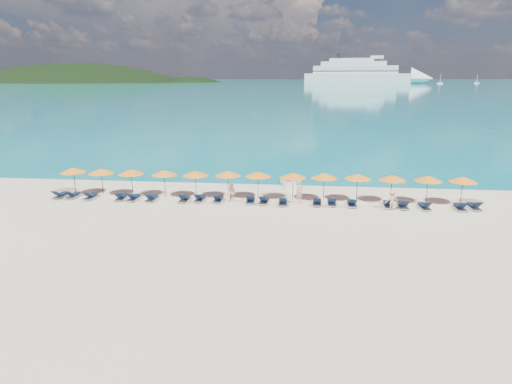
# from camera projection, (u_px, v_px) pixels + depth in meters

# --- Properties ---
(ground) EXTENTS (1400.00, 1400.00, 0.00)m
(ground) POSITION_uv_depth(u_px,v_px,m) (251.00, 221.00, 29.13)
(ground) COLOR beige
(sea) EXTENTS (1600.00, 1300.00, 0.01)m
(sea) POSITION_uv_depth(u_px,v_px,m) (299.00, 81.00, 662.27)
(sea) COLOR #1FA9B2
(sea) RESTS_ON ground
(headland_main) EXTENTS (374.00, 242.00, 126.50)m
(headland_main) POSITION_uv_depth(u_px,v_px,m) (79.00, 111.00, 586.87)
(headland_main) COLOR black
(headland_main) RESTS_ON ground
(headland_small) EXTENTS (162.00, 126.00, 85.50)m
(headland_small) POSITION_uv_depth(u_px,v_px,m) (189.00, 108.00, 590.43)
(headland_small) COLOR black
(headland_small) RESTS_ON ground
(cruise_ship) EXTENTS (151.25, 52.39, 41.62)m
(cruise_ship) POSITION_uv_depth(u_px,v_px,m) (368.00, 74.00, 514.93)
(cruise_ship) COLOR white
(cruise_ship) RESTS_ON ground
(sailboat_near) EXTENTS (5.74, 1.91, 10.52)m
(sailboat_near) POSITION_uv_depth(u_px,v_px,m) (440.00, 83.00, 482.71)
(sailboat_near) COLOR white
(sailboat_near) RESTS_ON ground
(sailboat_far) EXTENTS (5.34, 1.78, 9.79)m
(sailboat_far) POSITION_uv_depth(u_px,v_px,m) (477.00, 83.00, 501.73)
(sailboat_far) COLOR white
(sailboat_far) RESTS_ON ground
(jetski) EXTENTS (1.52, 2.47, 0.83)m
(jetski) POSITION_uv_depth(u_px,v_px,m) (288.00, 182.00, 38.21)
(jetski) COLOR white
(jetski) RESTS_ON ground
(beachgoer_a) EXTENTS (0.78, 0.78, 1.83)m
(beachgoer_a) POSITION_uv_depth(u_px,v_px,m) (299.00, 192.00, 32.77)
(beachgoer_a) COLOR tan
(beachgoer_a) RESTS_ON ground
(beachgoer_b) EXTENTS (0.86, 0.75, 1.54)m
(beachgoer_b) POSITION_uv_depth(u_px,v_px,m) (232.00, 193.00, 33.13)
(beachgoer_b) COLOR tan
(beachgoer_b) RESTS_ON ground
(beachgoer_c) EXTENTS (1.04, 0.61, 1.51)m
(beachgoer_c) POSITION_uv_depth(u_px,v_px,m) (392.00, 200.00, 31.26)
(beachgoer_c) COLOR tan
(beachgoer_c) RESTS_ON ground
(umbrella_0) EXTENTS (2.10, 2.10, 2.28)m
(umbrella_0) POSITION_uv_depth(u_px,v_px,m) (73.00, 170.00, 35.20)
(umbrella_0) COLOR black
(umbrella_0) RESTS_ON ground
(umbrella_1) EXTENTS (2.10, 2.10, 2.28)m
(umbrella_1) POSITION_uv_depth(u_px,v_px,m) (101.00, 171.00, 34.88)
(umbrella_1) COLOR black
(umbrella_1) RESTS_ON ground
(umbrella_2) EXTENTS (2.10, 2.10, 2.28)m
(umbrella_2) POSITION_uv_depth(u_px,v_px,m) (131.00, 172.00, 34.61)
(umbrella_2) COLOR black
(umbrella_2) RESTS_ON ground
(umbrella_3) EXTENTS (2.10, 2.10, 2.28)m
(umbrella_3) POSITION_uv_depth(u_px,v_px,m) (164.00, 173.00, 34.31)
(umbrella_3) COLOR black
(umbrella_3) RESTS_ON ground
(umbrella_4) EXTENTS (2.10, 2.10, 2.28)m
(umbrella_4) POSITION_uv_depth(u_px,v_px,m) (195.00, 173.00, 34.07)
(umbrella_4) COLOR black
(umbrella_4) RESTS_ON ground
(umbrella_5) EXTENTS (2.10, 2.10, 2.28)m
(umbrella_5) POSITION_uv_depth(u_px,v_px,m) (228.00, 173.00, 34.03)
(umbrella_5) COLOR black
(umbrella_5) RESTS_ON ground
(umbrella_6) EXTENTS (2.10, 2.10, 2.28)m
(umbrella_6) POSITION_uv_depth(u_px,v_px,m) (258.00, 174.00, 33.78)
(umbrella_6) COLOR black
(umbrella_6) RESTS_ON ground
(umbrella_7) EXTENTS (2.10, 2.10, 2.28)m
(umbrella_7) POSITION_uv_depth(u_px,v_px,m) (293.00, 175.00, 33.41)
(umbrella_7) COLOR black
(umbrella_7) RESTS_ON ground
(umbrella_8) EXTENTS (2.10, 2.10, 2.28)m
(umbrella_8) POSITION_uv_depth(u_px,v_px,m) (324.00, 176.00, 33.26)
(umbrella_8) COLOR black
(umbrella_8) RESTS_ON ground
(umbrella_9) EXTENTS (2.10, 2.10, 2.28)m
(umbrella_9) POSITION_uv_depth(u_px,v_px,m) (358.00, 176.00, 33.02)
(umbrella_9) COLOR black
(umbrella_9) RESTS_ON ground
(umbrella_10) EXTENTS (2.10, 2.10, 2.28)m
(umbrella_10) POSITION_uv_depth(u_px,v_px,m) (392.00, 178.00, 32.60)
(umbrella_10) COLOR black
(umbrella_10) RESTS_ON ground
(umbrella_11) EXTENTS (2.10, 2.10, 2.28)m
(umbrella_11) POSITION_uv_depth(u_px,v_px,m) (428.00, 178.00, 32.37)
(umbrella_11) COLOR black
(umbrella_11) RESTS_ON ground
(umbrella_12) EXTENTS (2.10, 2.10, 2.28)m
(umbrella_12) POSITION_uv_depth(u_px,v_px,m) (463.00, 179.00, 32.07)
(umbrella_12) COLOR black
(umbrella_12) RESTS_ON ground
(lounger_0) EXTENTS (0.77, 1.75, 0.66)m
(lounger_0) POSITION_uv_depth(u_px,v_px,m) (60.00, 195.00, 34.47)
(lounger_0) COLOR silver
(lounger_0) RESTS_ON ground
(lounger_1) EXTENTS (0.77, 1.75, 0.66)m
(lounger_1) POSITION_uv_depth(u_px,v_px,m) (73.00, 195.00, 34.45)
(lounger_1) COLOR silver
(lounger_1) RESTS_ON ground
(lounger_2) EXTENTS (0.78, 1.75, 0.66)m
(lounger_2) POSITION_uv_depth(u_px,v_px,m) (91.00, 196.00, 34.16)
(lounger_2) COLOR silver
(lounger_2) RESTS_ON ground
(lounger_3) EXTENTS (0.75, 1.74, 0.66)m
(lounger_3) POSITION_uv_depth(u_px,v_px,m) (121.00, 197.00, 33.91)
(lounger_3) COLOR silver
(lounger_3) RESTS_ON ground
(lounger_4) EXTENTS (0.71, 1.73, 0.66)m
(lounger_4) POSITION_uv_depth(u_px,v_px,m) (134.00, 197.00, 33.79)
(lounger_4) COLOR silver
(lounger_4) RESTS_ON ground
(lounger_5) EXTENTS (0.71, 1.73, 0.66)m
(lounger_5) POSITION_uv_depth(u_px,v_px,m) (152.00, 198.00, 33.61)
(lounger_5) COLOR silver
(lounger_5) RESTS_ON ground
(lounger_6) EXTENTS (0.63, 1.70, 0.66)m
(lounger_6) POSITION_uv_depth(u_px,v_px,m) (184.00, 198.00, 33.48)
(lounger_6) COLOR silver
(lounger_6) RESTS_ON ground
(lounger_7) EXTENTS (0.70, 1.73, 0.66)m
(lounger_7) POSITION_uv_depth(u_px,v_px,m) (200.00, 198.00, 33.55)
(lounger_7) COLOR silver
(lounger_7) RESTS_ON ground
(lounger_8) EXTENTS (0.65, 1.71, 0.66)m
(lounger_8) POSITION_uv_depth(u_px,v_px,m) (218.00, 199.00, 33.42)
(lounger_8) COLOR silver
(lounger_8) RESTS_ON ground
(lounger_9) EXTENTS (0.69, 1.72, 0.66)m
(lounger_9) POSITION_uv_depth(u_px,v_px,m) (250.00, 200.00, 33.13)
(lounger_9) COLOR silver
(lounger_9) RESTS_ON ground
(lounger_10) EXTENTS (0.76, 1.75, 0.66)m
(lounger_10) POSITION_uv_depth(u_px,v_px,m) (264.00, 200.00, 32.96)
(lounger_10) COLOR silver
(lounger_10) RESTS_ON ground
(lounger_11) EXTENTS (0.66, 1.71, 0.66)m
(lounger_11) POSITION_uv_depth(u_px,v_px,m) (283.00, 202.00, 32.60)
(lounger_11) COLOR silver
(lounger_11) RESTS_ON ground
(lounger_12) EXTENTS (0.71, 1.73, 0.66)m
(lounger_12) POSITION_uv_depth(u_px,v_px,m) (317.00, 202.00, 32.57)
(lounger_12) COLOR silver
(lounger_12) RESTS_ON ground
(lounger_13) EXTENTS (0.65, 1.71, 0.66)m
(lounger_13) POSITION_uv_depth(u_px,v_px,m) (332.00, 202.00, 32.52)
(lounger_13) COLOR silver
(lounger_13) RESTS_ON ground
(lounger_14) EXTENTS (0.63, 1.70, 0.66)m
(lounger_14) POSITION_uv_depth(u_px,v_px,m) (352.00, 203.00, 32.25)
(lounger_14) COLOR silver
(lounger_14) RESTS_ON ground
(lounger_15) EXTENTS (0.70, 1.73, 0.66)m
(lounger_15) POSITION_uv_depth(u_px,v_px,m) (388.00, 204.00, 32.03)
(lounger_15) COLOR silver
(lounger_15) RESTS_ON ground
(lounger_16) EXTENTS (0.63, 1.70, 0.66)m
(lounger_16) POSITION_uv_depth(u_px,v_px,m) (403.00, 205.00, 31.80)
(lounger_16) COLOR silver
(lounger_16) RESTS_ON ground
(lounger_17) EXTENTS (0.75, 1.74, 0.66)m
(lounger_17) POSITION_uv_depth(u_px,v_px,m) (424.00, 206.00, 31.54)
(lounger_17) COLOR silver
(lounger_17) RESTS_ON ground
(lounger_18) EXTENTS (0.64, 1.71, 0.66)m
(lounger_18) POSITION_uv_depth(u_px,v_px,m) (460.00, 207.00, 31.39)
(lounger_18) COLOR silver
(lounger_18) RESTS_ON ground
(lounger_19) EXTENTS (0.66, 1.71, 0.66)m
(lounger_19) POSITION_uv_depth(u_px,v_px,m) (474.00, 206.00, 31.52)
(lounger_19) COLOR silver
(lounger_19) RESTS_ON ground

